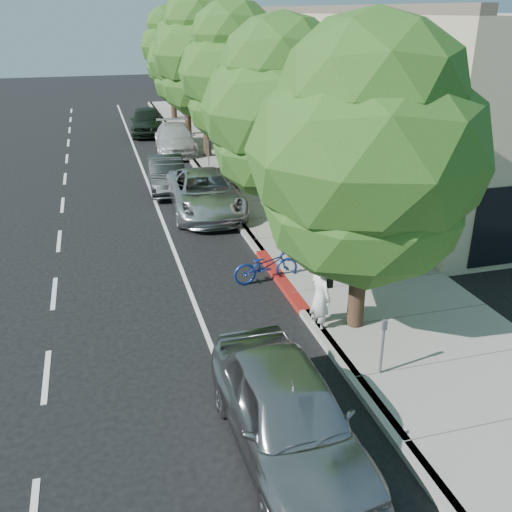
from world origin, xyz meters
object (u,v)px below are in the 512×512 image
object	(u,v)px
street_tree_4	(185,62)
silver_suv	(205,193)
street_tree_2	(234,75)
dark_suv_far	(147,121)
dark_sedan	(167,174)
street_tree_3	(204,56)
street_tree_5	(171,48)
street_tree_0	(368,155)
street_tree_1	(281,111)
near_car_a	(288,413)
pedestrian	(305,177)
white_pickup	(175,139)
bicycle	(266,265)
cyclist	(320,297)

from	to	relation	value
street_tree_4	silver_suv	bearing A→B (deg)	-97.08
street_tree_2	dark_suv_far	world-z (taller)	street_tree_2
dark_sedan	dark_suv_far	xyz separation A→B (m)	(0.44, 12.39, 0.13)
street_tree_3	street_tree_5	bearing A→B (deg)	90.00
street_tree_0	street_tree_1	bearing A→B (deg)	90.00
street_tree_0	near_car_a	size ratio (longest dim) A/B	1.52
street_tree_1	pedestrian	world-z (taller)	street_tree_1
street_tree_5	white_pickup	world-z (taller)	street_tree_5
street_tree_5	street_tree_1	bearing A→B (deg)	-90.00
street_tree_1	silver_suv	bearing A→B (deg)	116.29
bicycle	pedestrian	bearing A→B (deg)	-32.02
dark_sedan	cyclist	bearing A→B (deg)	-78.58
street_tree_5	dark_sedan	xyz separation A→B (m)	(-2.78, -17.01, -4.09)
street_tree_5	white_pickup	bearing A→B (deg)	-97.90
dark_suv_far	dark_sedan	bearing A→B (deg)	-86.25
silver_suv	dark_sedan	size ratio (longest dim) A/B	1.31
white_pickup	street_tree_1	bearing A→B (deg)	-79.96
cyclist	silver_suv	xyz separation A→B (m)	(-0.93, 9.43, -0.15)
dark_suv_far	silver_suv	bearing A→B (deg)	-82.18
street_tree_4	street_tree_5	distance (m)	6.02
silver_suv	dark_suv_far	bearing A→B (deg)	93.87
street_tree_1	near_car_a	world-z (taller)	street_tree_1
street_tree_0	street_tree_2	size ratio (longest dim) A/B	0.95
street_tree_3	dark_suv_far	distance (m)	8.84
street_tree_0	dark_sedan	world-z (taller)	street_tree_0
cyclist	near_car_a	size ratio (longest dim) A/B	0.38
dark_sedan	near_car_a	bearing A→B (deg)	-87.58
cyclist	white_pickup	distance (m)	19.72
dark_suv_far	bicycle	bearing A→B (deg)	-81.52
street_tree_2	dark_suv_far	xyz separation A→B (m)	(-2.34, 13.38, -3.95)
street_tree_0	dark_sedan	xyz separation A→B (m)	(-2.78, 12.99, -3.59)
white_pickup	near_car_a	world-z (taller)	near_car_a
street_tree_2	dark_sedan	distance (m)	5.03
street_tree_2	bicycle	world-z (taller)	street_tree_2
street_tree_2	street_tree_0	bearing A→B (deg)	-90.00
street_tree_4	bicycle	world-z (taller)	street_tree_4
street_tree_2	street_tree_3	xyz separation A→B (m)	(-0.00, 6.00, 0.32)
dark_suv_far	pedestrian	world-z (taller)	pedestrian
street_tree_0	street_tree_2	distance (m)	12.01
street_tree_1	dark_sedan	distance (m)	8.34
bicycle	street_tree_5	bearing A→B (deg)	-6.07
street_tree_3	street_tree_4	size ratio (longest dim) A/B	1.16
street_tree_0	silver_suv	xyz separation A→B (m)	(-1.79, 9.62, -3.52)
street_tree_5	white_pickup	size ratio (longest dim) A/B	1.48
street_tree_5	street_tree_3	bearing A→B (deg)	-90.00
cyclist	white_pickup	xyz separation A→B (m)	(-0.55, 19.71, -0.17)
white_pickup	pedestrian	bearing A→B (deg)	-65.68
street_tree_1	bicycle	bearing A→B (deg)	-114.39
street_tree_1	silver_suv	distance (m)	5.36
dark_suv_far	near_car_a	bearing A→B (deg)	-85.31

